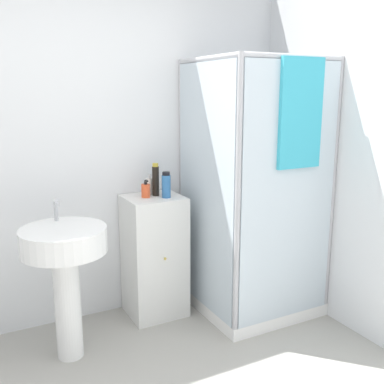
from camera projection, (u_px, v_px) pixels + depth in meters
The scene contains 8 objects.
wall_back at pixel (67, 149), 3.09m from camera, with size 6.40×0.06×2.50m, color silver.
shower_enclosure at pixel (252, 244), 3.33m from camera, with size 0.83×0.86×1.87m.
vanity_cabinet at pixel (154, 256), 3.31m from camera, with size 0.41×0.39×0.90m.
sink at pixel (65, 261), 2.71m from camera, with size 0.52×0.52×0.98m.
soap_dispenser at pixel (146, 190), 3.18m from camera, with size 0.06×0.06×0.13m.
shampoo_bottle_tall_black at pixel (156, 180), 3.22m from camera, with size 0.05×0.05×0.24m.
shampoo_bottle_blue at pixel (166, 185), 3.17m from camera, with size 0.06×0.06×0.19m.
lotion_bottle_white at pixel (150, 186), 3.27m from camera, with size 0.05×0.05×0.15m.
Camera 1 is at (-0.65, -1.43, 1.64)m, focal length 42.00 mm.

